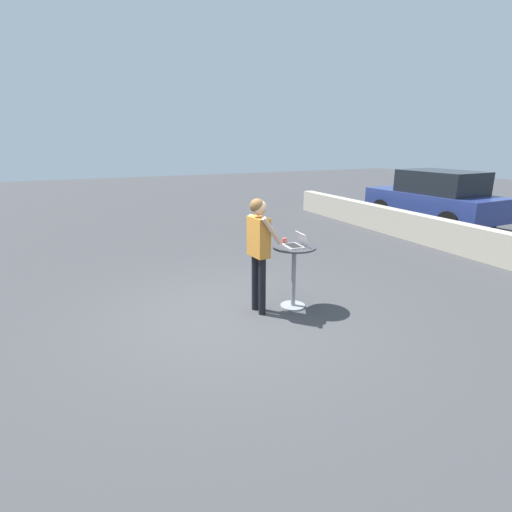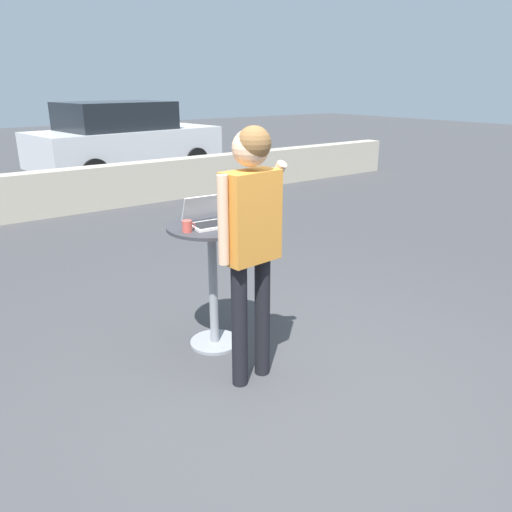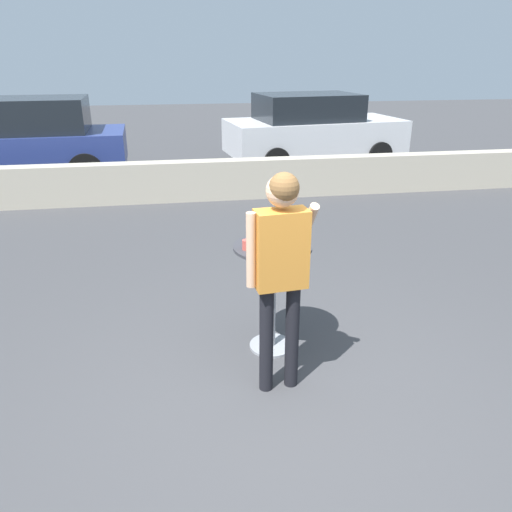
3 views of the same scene
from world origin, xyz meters
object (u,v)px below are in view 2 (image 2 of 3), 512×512
cafe_table (213,265)px  coffee_mug (187,226)px  parked_car_near_street (124,139)px  laptop (210,218)px  standing_person (251,226)px

cafe_table → coffee_mug: (-0.23, -0.05, 0.37)m
cafe_table → parked_car_near_street: size_ratio=0.23×
parked_car_near_street → coffee_mug: bearing=-109.2°
coffee_mug → parked_car_near_street: bearing=70.8°
laptop → coffee_mug: laptop is taller
coffee_mug → laptop: bearing=19.1°
laptop → standing_person: 0.63m
laptop → coffee_mug: bearing=-160.9°
coffee_mug → standing_person: (0.18, -0.54, 0.10)m
standing_person → parked_car_near_street: bearing=73.0°
laptop → parked_car_near_street: parked_car_near_street is taller
cafe_table → laptop: 0.37m
cafe_table → coffee_mug: bearing=-167.7°
laptop → standing_person: standing_person is taller
cafe_table → laptop: (0.00, 0.03, 0.37)m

